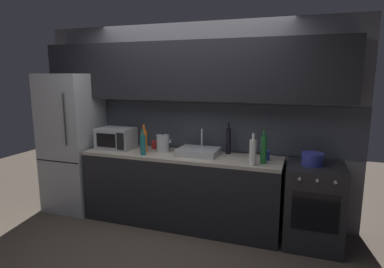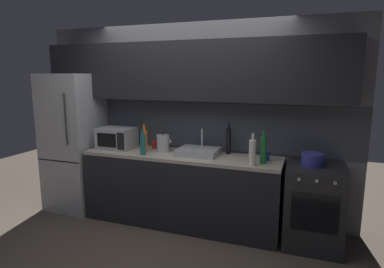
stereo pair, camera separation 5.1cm
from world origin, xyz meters
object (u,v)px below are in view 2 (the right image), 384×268
kettle (163,143)px  wine_bottle_dark (228,141)px  refrigerator (74,142)px  wine_bottle_white (252,152)px  cooking_pot (312,159)px  wine_bottle_orange (144,140)px  oven_range (314,206)px  wine_bottle_teal (143,144)px  wine_bottle_green (263,150)px  microwave (117,138)px  mug_red (155,144)px  mug_blue (266,156)px

kettle → wine_bottle_dark: bearing=11.5°
refrigerator → wine_bottle_white: size_ratio=5.44×
wine_bottle_dark → cooking_pot: bearing=-12.0°
kettle → wine_bottle_orange: wine_bottle_orange is taller
oven_range → wine_bottle_teal: 2.06m
wine_bottle_teal → cooking_pot: 1.93m
wine_bottle_green → wine_bottle_orange: size_ratio=1.08×
kettle → wine_bottle_orange: bearing=-159.8°
kettle → wine_bottle_teal: (-0.16, -0.23, 0.02)m
wine_bottle_green → cooking_pot: (0.50, 0.10, -0.09)m
microwave → wine_bottle_green: 1.92m
oven_range → wine_bottle_dark: wine_bottle_dark is taller
wine_bottle_orange → wine_bottle_white: bearing=-6.6°
wine_bottle_dark → wine_bottle_teal: (-0.96, -0.39, -0.03)m
cooking_pot → wine_bottle_green: bearing=-169.1°
kettle → mug_red: size_ratio=2.39×
wine_bottle_green → wine_bottle_dark: bearing=146.7°
refrigerator → microwave: (0.68, 0.02, 0.10)m
oven_range → mug_red: 2.07m
wine_bottle_green → mug_red: bearing=169.0°
wine_bottle_orange → mug_blue: wine_bottle_orange is taller
mug_red → kettle: bearing=-37.2°
wine_bottle_green → oven_range: bearing=9.9°
refrigerator → mug_red: refrigerator is taller
wine_bottle_green → mug_blue: wine_bottle_green is taller
wine_bottle_white → mug_blue: 0.28m
wine_bottle_orange → refrigerator: bearing=178.0°
wine_bottle_teal → wine_bottle_orange: size_ratio=0.91×
wine_bottle_dark → mug_red: bearing=-178.7°
wine_bottle_dark → wine_bottle_orange: (-1.02, -0.24, -0.02)m
microwave → kettle: size_ratio=1.94×
wine_bottle_white → mug_red: wine_bottle_white is taller
wine_bottle_white → wine_bottle_green: bearing=45.1°
wine_bottle_dark → mug_blue: (0.47, -0.16, -0.11)m
wine_bottle_dark → wine_bottle_green: size_ratio=1.04×
wine_bottle_dark → mug_red: 0.99m
wine_bottle_teal → mug_blue: wine_bottle_teal is taller
kettle → mug_red: bearing=142.8°
oven_range → wine_bottle_white: 0.90m
refrigerator → kettle: bearing=1.8°
wine_bottle_white → wine_bottle_dark: bearing=131.7°
wine_bottle_dark → wine_bottle_orange: 1.05m
wine_bottle_green → cooking_pot: wine_bottle_green is taller
kettle → wine_bottle_dark: (0.80, 0.16, 0.05)m
mug_red → cooking_pot: size_ratio=0.44×
wine_bottle_white → wine_bottle_orange: bearing=173.4°
wine_bottle_dark → mug_red: size_ratio=3.84×
microwave → kettle: bearing=2.0°
oven_range → wine_bottle_orange: bearing=-178.9°
mug_red → cooking_pot: bearing=-5.4°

